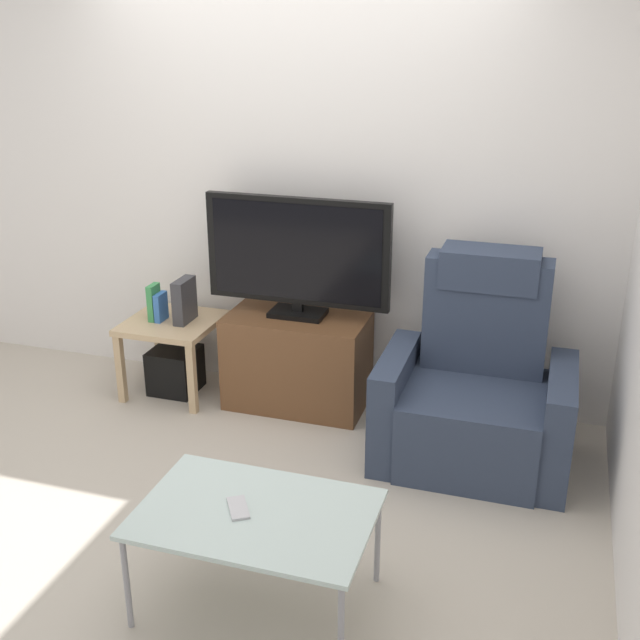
% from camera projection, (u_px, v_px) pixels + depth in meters
% --- Properties ---
extents(ground_plane, '(6.40, 6.40, 0.00)m').
position_uv_depth(ground_plane, '(233.00, 473.00, 3.99)').
color(ground_plane, '#B2A899').
extents(wall_back, '(6.40, 0.06, 2.60)m').
position_uv_depth(wall_back, '(301.00, 181.00, 4.53)').
color(wall_back, silver).
rests_on(wall_back, ground).
extents(tv_stand, '(0.82, 0.45, 0.57)m').
position_uv_depth(tv_stand, '(297.00, 361.00, 4.62)').
color(tv_stand, brown).
rests_on(tv_stand, ground).
extents(television, '(1.09, 0.20, 0.70)m').
position_uv_depth(television, '(297.00, 255.00, 4.40)').
color(television, black).
rests_on(television, tv_stand).
extents(recliner_armchair, '(0.98, 0.78, 1.08)m').
position_uv_depth(recliner_armchair, '(477.00, 391.00, 4.04)').
color(recliner_armchair, '#2D384C').
rests_on(recliner_armchair, ground).
extents(side_table, '(0.54, 0.54, 0.47)m').
position_uv_depth(side_table, '(173.00, 332.00, 4.75)').
color(side_table, tan).
rests_on(side_table, ground).
extents(subwoofer_box, '(0.28, 0.28, 0.28)m').
position_uv_depth(subwoofer_box, '(175.00, 370.00, 4.84)').
color(subwoofer_box, black).
rests_on(subwoofer_box, ground).
extents(book_leftmost, '(0.04, 0.11, 0.22)m').
position_uv_depth(book_leftmost, '(154.00, 302.00, 4.69)').
color(book_leftmost, '#388C4C').
rests_on(book_leftmost, side_table).
extents(book_middle, '(0.04, 0.12, 0.17)m').
position_uv_depth(book_middle, '(161.00, 307.00, 4.69)').
color(book_middle, '#3366B2').
rests_on(book_middle, side_table).
extents(game_console, '(0.07, 0.20, 0.27)m').
position_uv_depth(game_console, '(184.00, 301.00, 4.66)').
color(game_console, '#333338').
rests_on(game_console, side_table).
extents(coffee_table, '(0.90, 0.60, 0.43)m').
position_uv_depth(coffee_table, '(256.00, 518.00, 2.97)').
color(coffee_table, '#B2C6C1').
rests_on(coffee_table, ground).
extents(cell_phone, '(0.14, 0.16, 0.01)m').
position_uv_depth(cell_phone, '(238.00, 508.00, 2.97)').
color(cell_phone, '#B7B7BC').
rests_on(cell_phone, coffee_table).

